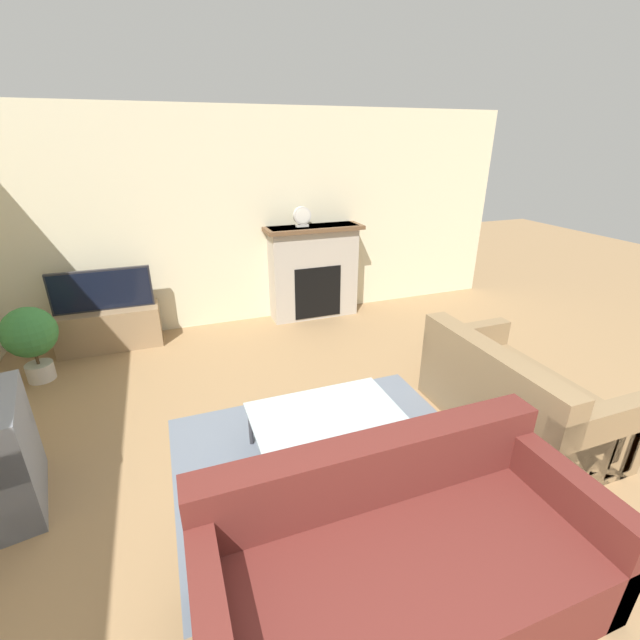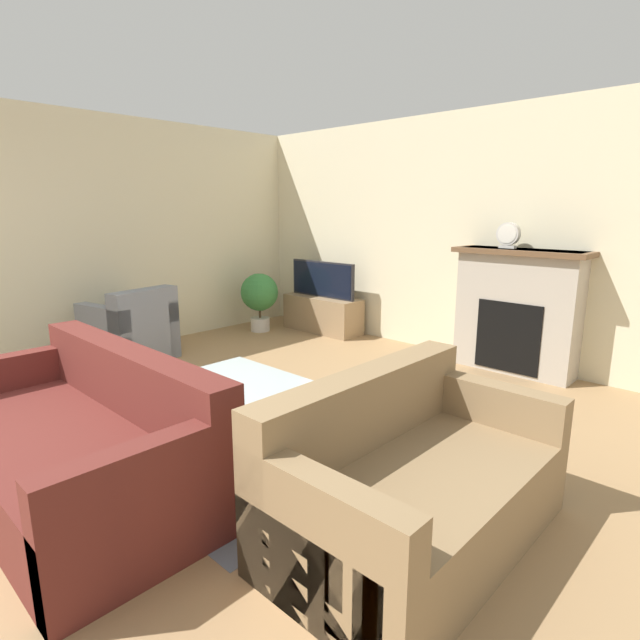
{
  "view_description": "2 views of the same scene",
  "coord_description": "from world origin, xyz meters",
  "views": [
    {
      "loc": [
        -0.67,
        -0.52,
        2.33
      ],
      "look_at": [
        0.54,
        2.76,
        0.84
      ],
      "focal_mm": 24.0,
      "sensor_mm": 36.0,
      "label": 1
    },
    {
      "loc": [
        3.17,
        -0.19,
        1.66
      ],
      "look_at": [
        0.52,
        2.61,
        0.79
      ],
      "focal_mm": 28.0,
      "sensor_mm": 36.0,
      "label": 2
    }
  ],
  "objects": [
    {
      "name": "wall_left",
      "position": [
        -2.62,
        2.49,
        1.35
      ],
      "size": [
        0.06,
        7.99,
        2.7
      ],
      "color": "beige",
      "rests_on": "ground_plane"
    },
    {
      "name": "couch_loveseat",
      "position": [
        1.93,
        1.79,
        0.29
      ],
      "size": [
        0.91,
        1.59,
        0.82
      ],
      "rotation": [
        0.0,
        0.0,
        1.57
      ],
      "color": "#8C704C",
      "rests_on": "ground_plane"
    },
    {
      "name": "potted_plant",
      "position": [
        -2.06,
        4.13,
        0.5
      ],
      "size": [
        0.51,
        0.51,
        0.8
      ],
      "color": "beige",
      "rests_on": "ground_plane"
    },
    {
      "name": "tv_stand",
      "position": [
        -1.41,
        4.7,
        0.24
      ],
      "size": [
        1.14,
        0.41,
        0.48
      ],
      "color": "#997A56",
      "rests_on": "ground_plane"
    },
    {
      "name": "couch_sectional",
      "position": [
        0.27,
        0.8,
        0.28
      ],
      "size": [
        2.08,
        0.98,
        0.82
      ],
      "color": "#5B231E",
      "rests_on": "ground_plane"
    },
    {
      "name": "tv",
      "position": [
        -1.41,
        4.7,
        0.72
      ],
      "size": [
        1.08,
        0.06,
        0.48
      ],
      "color": "#232328",
      "rests_on": "tv_stand"
    },
    {
      "name": "area_rug",
      "position": [
        0.32,
        1.95,
        0.0
      ],
      "size": [
        2.34,
        1.94,
        0.0
      ],
      "color": "slate",
      "rests_on": "ground_plane"
    },
    {
      "name": "fireplace",
      "position": [
        1.21,
        4.81,
        0.66
      ],
      "size": [
        1.31,
        0.41,
        1.27
      ],
      "color": "#B2A899",
      "rests_on": "ground_plane"
    },
    {
      "name": "armchair_by_window",
      "position": [
        -2.03,
        2.27,
        0.3
      ],
      "size": [
        0.9,
        0.9,
        0.82
      ],
      "rotation": [
        0.0,
        0.0,
        -1.39
      ],
      "color": "gray",
      "rests_on": "ground_plane"
    },
    {
      "name": "wall_back",
      "position": [
        0.0,
        5.02,
        1.35
      ],
      "size": [
        8.19,
        0.06,
        2.7
      ],
      "color": "beige",
      "rests_on": "ground_plane"
    },
    {
      "name": "coffee_table",
      "position": [
        0.32,
        2.02,
        0.35
      ],
      "size": [
        1.14,
        0.74,
        0.38
      ],
      "color": "#333338",
      "rests_on": "ground_plane"
    },
    {
      "name": "mantel_clock",
      "position": [
        1.05,
        4.81,
        1.4
      ],
      "size": [
        0.23,
        0.07,
        0.26
      ],
      "color": "beige",
      "rests_on": "fireplace"
    }
  ]
}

